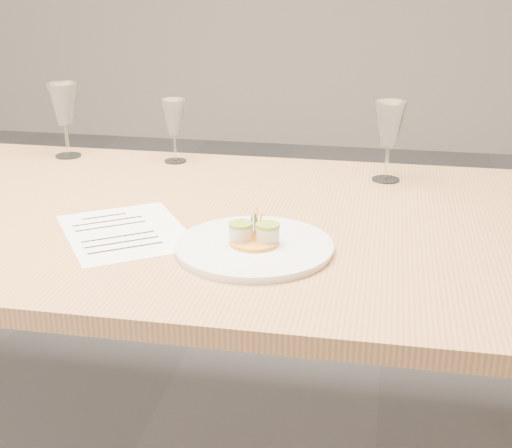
% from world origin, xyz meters
% --- Properties ---
extents(dining_table, '(2.40, 1.00, 0.75)m').
position_xyz_m(dining_table, '(0.00, 0.00, 0.68)').
color(dining_table, tan).
rests_on(dining_table, ground).
extents(dinner_plate, '(0.32, 0.32, 0.08)m').
position_xyz_m(dinner_plate, '(0.39, -0.18, 0.76)').
color(dinner_plate, white).
rests_on(dinner_plate, dining_table).
extents(recipe_sheet, '(0.37, 0.39, 0.00)m').
position_xyz_m(recipe_sheet, '(0.10, -0.14, 0.75)').
color(recipe_sheet, white).
rests_on(recipe_sheet, dining_table).
extents(wine_glass_2, '(0.09, 0.09, 0.21)m').
position_xyz_m(wine_glass_2, '(-0.27, 0.40, 0.90)').
color(wine_glass_2, white).
rests_on(wine_glass_2, dining_table).
extents(wine_glass_3, '(0.07, 0.07, 0.18)m').
position_xyz_m(wine_glass_3, '(0.05, 0.40, 0.87)').
color(wine_glass_3, white).
rests_on(wine_glass_3, dining_table).
extents(wine_glass_4, '(0.08, 0.08, 0.21)m').
position_xyz_m(wine_glass_4, '(0.64, 0.34, 0.89)').
color(wine_glass_4, white).
rests_on(wine_glass_4, dining_table).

